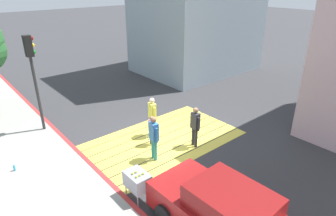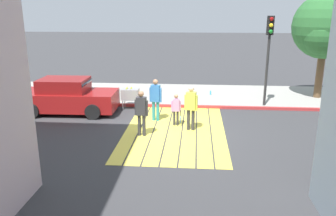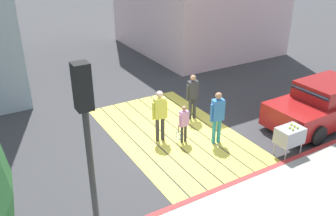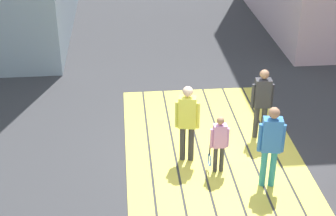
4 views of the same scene
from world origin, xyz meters
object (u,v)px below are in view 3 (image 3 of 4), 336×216
object	(u,v)px
pedestrian_child_with_racket	(184,122)
pedestrian_adult_lead	(217,114)
traffic_light_corner	(86,127)
tennis_ball_cart	(290,136)
pedestrian_adult_trailing	(160,112)
car_parked_near_curb	(324,104)
pedestrian_adult_side	(193,94)

from	to	relation	value
pedestrian_child_with_racket	pedestrian_adult_lead	bearing A→B (deg)	-122.53
traffic_light_corner	tennis_ball_cart	bearing A→B (deg)	-83.86
tennis_ball_cart	pedestrian_child_with_racket	size ratio (longest dim) A/B	0.78
traffic_light_corner	pedestrian_adult_trailing	size ratio (longest dim) A/B	2.42
pedestrian_adult_trailing	pedestrian_adult_lead	bearing A→B (deg)	-125.48
car_parked_near_curb	pedestrian_adult_side	xyz separation A→B (m)	(2.64, 3.77, 0.26)
pedestrian_adult_lead	pedestrian_child_with_racket	xyz separation A→B (m)	(0.57, 0.89, -0.30)
pedestrian_child_with_racket	traffic_light_corner	bearing A→B (deg)	126.41
tennis_ball_cart	pedestrian_adult_side	distance (m)	3.72
car_parked_near_curb	pedestrian_child_with_racket	distance (m)	5.15
pedestrian_child_with_racket	car_parked_near_curb	bearing A→B (deg)	-105.61
car_parked_near_curb	pedestrian_child_with_racket	world-z (taller)	car_parked_near_curb
pedestrian_adult_trailing	tennis_ball_cart	bearing A→B (deg)	-133.91
pedestrian_adult_trailing	pedestrian_adult_side	bearing A→B (deg)	-66.65
pedestrian_adult_side	pedestrian_adult_lead	bearing A→B (deg)	170.62
pedestrian_adult_lead	pedestrian_adult_side	distance (m)	1.85
pedestrian_adult_lead	pedestrian_adult_side	size ratio (longest dim) A/B	1.04
car_parked_near_curb	pedestrian_child_with_racket	size ratio (longest dim) A/B	3.35
car_parked_near_curb	pedestrian_adult_lead	xyz separation A→B (m)	(0.82, 4.07, 0.30)
pedestrian_adult_side	pedestrian_child_with_racket	world-z (taller)	pedestrian_adult_side
traffic_light_corner	pedestrian_adult_lead	size ratio (longest dim) A/B	2.40
traffic_light_corner	tennis_ball_cart	size ratio (longest dim) A/B	4.17
pedestrian_adult_lead	pedestrian_adult_trailing	world-z (taller)	pedestrian_adult_lead
tennis_ball_cart	pedestrian_adult_trailing	distance (m)	4.01
car_parked_near_curb	pedestrian_adult_side	world-z (taller)	pedestrian_adult_side
traffic_light_corner	pedestrian_adult_trailing	distance (m)	5.27
pedestrian_adult_lead	pedestrian_child_with_racket	world-z (taller)	pedestrian_adult_lead
pedestrian_adult_trailing	pedestrian_child_with_racket	xyz separation A→B (m)	(-0.49, -0.59, -0.29)
car_parked_near_curb	tennis_ball_cart	bearing A→B (deg)	108.67
car_parked_near_curb	pedestrian_adult_lead	distance (m)	4.16
car_parked_near_curb	tennis_ball_cart	size ratio (longest dim) A/B	4.27
tennis_ball_cart	pedestrian_adult_side	xyz separation A→B (m)	(3.54, 1.10, 0.29)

